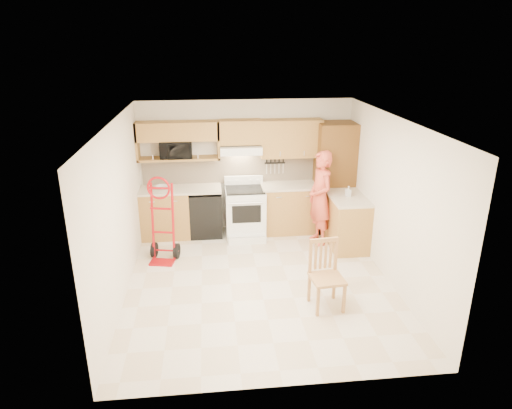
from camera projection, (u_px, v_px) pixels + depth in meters
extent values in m
cube|color=beige|center=(259.00, 283.00, 7.03)|extent=(4.00, 4.50, 0.02)
cube|color=white|center=(260.00, 120.00, 6.16)|extent=(4.00, 4.50, 0.02)
cube|color=silver|center=(246.00, 166.00, 8.71)|extent=(4.00, 0.02, 2.50)
cube|color=silver|center=(286.00, 286.00, 4.49)|extent=(4.00, 0.02, 2.50)
cube|color=silver|center=(118.00, 212.00, 6.39)|extent=(0.02, 4.50, 2.50)
cube|color=silver|center=(393.00, 202.00, 6.80)|extent=(0.02, 4.50, 2.50)
cube|color=beige|center=(246.00, 169.00, 8.70)|extent=(3.92, 0.03, 0.55)
cube|color=#AB7A3A|center=(166.00, 213.00, 8.54)|extent=(0.90, 0.60, 0.90)
cube|color=black|center=(206.00, 213.00, 8.62)|extent=(0.60, 0.60, 0.85)
cube|color=#AB7A3A|center=(291.00, 209.00, 8.78)|extent=(1.14, 0.60, 0.90)
cube|color=#C2B59C|center=(181.00, 189.00, 8.40)|extent=(1.50, 0.63, 0.04)
cube|color=#C2B59C|center=(291.00, 186.00, 8.62)|extent=(1.14, 0.63, 0.04)
cube|color=#AB7A3A|center=(346.00, 223.00, 8.12)|extent=(0.60, 1.00, 0.90)
cube|color=#C2B59C|center=(348.00, 198.00, 7.96)|extent=(0.63, 1.00, 0.04)
cube|color=brown|center=(334.00, 178.00, 8.65)|extent=(0.70, 0.60, 2.10)
cube|color=#AB7A3A|center=(177.00, 131.00, 8.16)|extent=(1.50, 0.33, 0.34)
cube|color=#AB7A3A|center=(179.00, 159.00, 8.34)|extent=(1.50, 0.33, 0.04)
cube|color=#AB7A3A|center=(240.00, 132.00, 8.29)|extent=(0.76, 0.33, 0.44)
cube|color=#AB7A3A|center=(291.00, 138.00, 8.44)|extent=(1.14, 0.33, 0.70)
cube|color=white|center=(241.00, 149.00, 8.34)|extent=(0.76, 0.46, 0.14)
imported|color=black|center=(176.00, 149.00, 8.27)|extent=(0.60, 0.41, 0.32)
imported|color=#D74F39|center=(320.00, 198.00, 8.12)|extent=(0.52, 0.69, 1.72)
imported|color=white|center=(348.00, 191.00, 7.95)|extent=(0.10, 0.10, 0.18)
imported|color=white|center=(162.00, 187.00, 8.35)|extent=(0.30, 0.30, 0.06)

